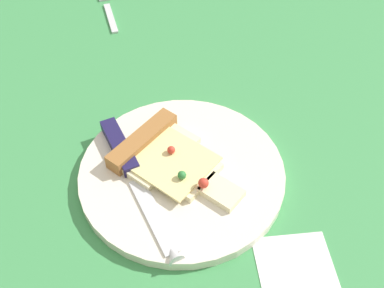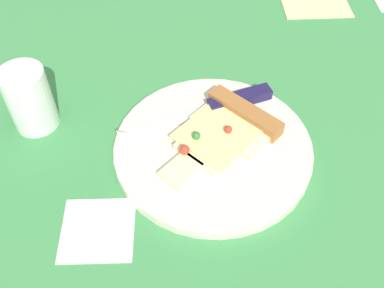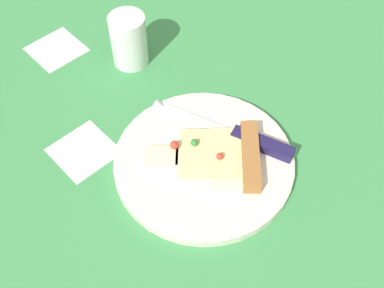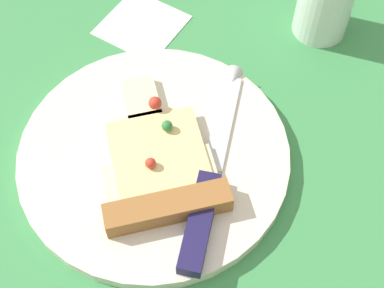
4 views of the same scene
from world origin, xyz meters
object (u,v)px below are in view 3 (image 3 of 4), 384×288
Objects in this scene: knife at (235,134)px; drinking_glass at (129,40)px; plate at (204,162)px; pizza_slice at (221,157)px.

drinking_glass is (-0.18, 26.08, 2.71)cm from knife.
drinking_glass is (6.52, 25.92, 4.09)cm from plate.
pizza_slice is 0.77× the size of knife.
knife is (4.85, 1.61, -0.19)cm from pizza_slice.
drinking_glass is at bearing 70.54° from knife.
knife is 2.39× the size of drinking_glass.
pizza_slice is 28.19cm from drinking_glass.
drinking_glass reaches higher than pizza_slice.
plate is at bearing 90.43° from pizza_slice.
plate is 1.55× the size of pizza_slice.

